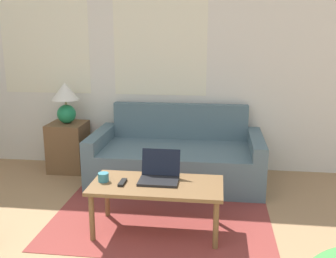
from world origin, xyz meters
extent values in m
cube|color=white|center=(0.00, 3.59, 1.30)|extent=(6.64, 0.05, 2.60)
cube|color=white|center=(-0.79, 3.56, 1.55)|extent=(1.10, 0.01, 1.30)
cube|color=white|center=(0.62, 3.56, 1.55)|extent=(1.10, 0.01, 1.30)
cube|color=brown|center=(0.84, 2.47, 0.00)|extent=(1.95, 2.06, 0.01)
cube|color=slate|center=(0.88, 3.03, 0.20)|extent=(1.58, 0.94, 0.40)
cube|color=slate|center=(0.88, 3.44, 0.41)|extent=(1.58, 0.12, 0.82)
cube|color=slate|center=(0.02, 3.03, 0.28)|extent=(0.14, 0.94, 0.55)
cube|color=slate|center=(1.74, 3.03, 0.28)|extent=(0.14, 0.94, 0.55)
cube|color=brown|center=(-0.46, 3.27, 0.29)|extent=(0.42, 0.42, 0.58)
ellipsoid|color=#1E8451|center=(-0.46, 3.27, 0.69)|extent=(0.22, 0.22, 0.22)
cylinder|color=tan|center=(-0.46, 3.27, 0.84)|extent=(0.02, 0.02, 0.06)
cone|color=white|center=(-0.46, 3.27, 0.96)|extent=(0.32, 0.32, 0.20)
cube|color=brown|center=(0.84, 1.90, 0.41)|extent=(1.08, 0.53, 0.03)
cylinder|color=brown|center=(0.35, 1.68, 0.20)|extent=(0.04, 0.04, 0.40)
cylinder|color=brown|center=(1.33, 1.68, 0.20)|extent=(0.04, 0.04, 0.40)
cylinder|color=brown|center=(0.35, 2.12, 0.20)|extent=(0.04, 0.04, 0.40)
cylinder|color=brown|center=(1.33, 2.12, 0.20)|extent=(0.04, 0.04, 0.40)
cube|color=black|center=(0.85, 1.93, 0.44)|extent=(0.33, 0.23, 0.02)
cube|color=black|center=(0.85, 2.07, 0.56)|extent=(0.33, 0.07, 0.22)
cylinder|color=teal|center=(0.39, 1.89, 0.46)|extent=(0.09, 0.09, 0.07)
cube|color=black|center=(0.56, 1.87, 0.44)|extent=(0.05, 0.15, 0.02)
camera|label=1|loc=(1.32, -1.08, 1.63)|focal=42.00mm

